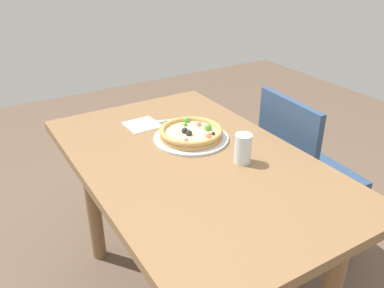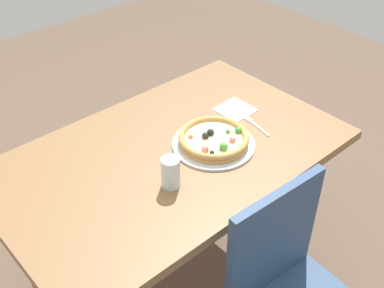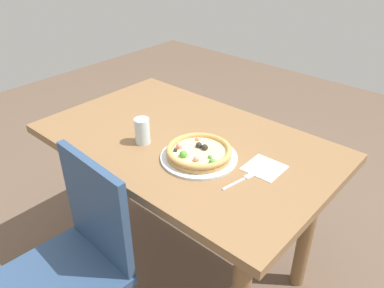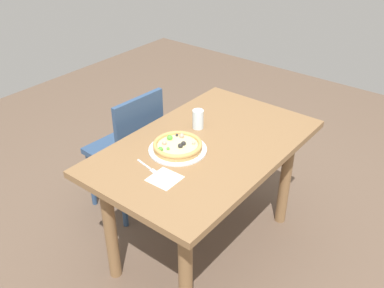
% 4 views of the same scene
% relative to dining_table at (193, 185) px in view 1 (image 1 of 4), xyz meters
% --- Properties ---
extents(dining_table, '(1.30, 0.81, 0.76)m').
position_rel_dining_table_xyz_m(dining_table, '(0.00, 0.00, 0.00)').
color(dining_table, olive).
rests_on(dining_table, ground).
extents(chair_near, '(0.42, 0.42, 0.89)m').
position_rel_dining_table_xyz_m(chair_near, '(0.00, -0.62, -0.14)').
color(chair_near, navy).
rests_on(chair_near, ground).
extents(plate, '(0.31, 0.31, 0.01)m').
position_rel_dining_table_xyz_m(plate, '(0.15, -0.08, 0.12)').
color(plate, silver).
rests_on(plate, dining_table).
extents(pizza, '(0.27, 0.27, 0.05)m').
position_rel_dining_table_xyz_m(pizza, '(0.15, -0.08, 0.15)').
color(pizza, tan).
rests_on(pizza, plate).
extents(fork, '(0.05, 0.17, 0.00)m').
position_rel_dining_table_xyz_m(fork, '(0.36, -0.09, 0.12)').
color(fork, silver).
rests_on(fork, dining_table).
extents(drinking_glass, '(0.06, 0.06, 0.11)m').
position_rel_dining_table_xyz_m(drinking_glass, '(-0.12, -0.15, 0.18)').
color(drinking_glass, silver).
rests_on(drinking_glass, dining_table).
extents(napkin, '(0.14, 0.14, 0.00)m').
position_rel_dining_table_xyz_m(napkin, '(0.38, 0.04, 0.12)').
color(napkin, white).
rests_on(napkin, dining_table).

